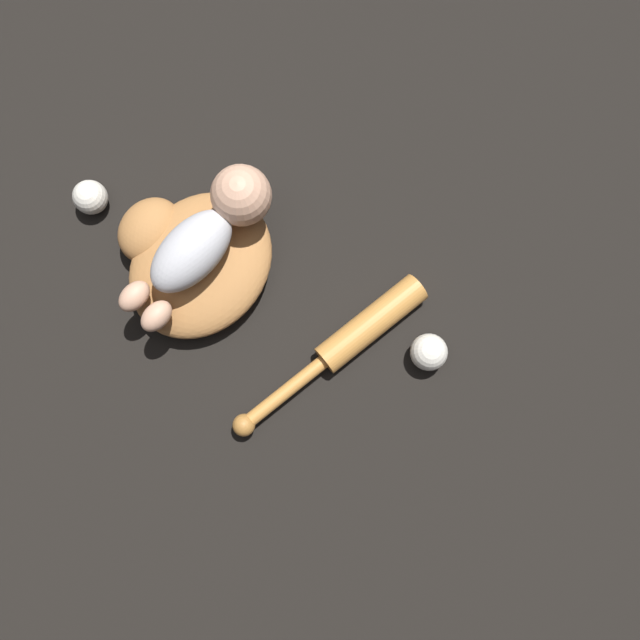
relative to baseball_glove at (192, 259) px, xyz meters
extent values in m
plane|color=black|center=(-0.06, -0.04, -0.04)|extent=(6.00, 6.00, 0.00)
ellipsoid|color=#A8703D|center=(-0.01, -0.02, 0.00)|extent=(0.36, 0.32, 0.09)
ellipsoid|color=#A8703D|center=(0.03, 0.10, 0.00)|extent=(0.16, 0.15, 0.09)
ellipsoid|color=#B2B2B7|center=(-0.01, -0.02, 0.09)|extent=(0.21, 0.16, 0.09)
sphere|color=tan|center=(0.12, -0.07, 0.10)|extent=(0.11, 0.11, 0.11)
ellipsoid|color=tan|center=(-0.11, 0.05, 0.07)|extent=(0.08, 0.06, 0.04)
ellipsoid|color=tan|center=(-0.13, 0.00, 0.07)|extent=(0.08, 0.06, 0.04)
cylinder|color=#C6843D|center=(0.00, -0.36, -0.01)|extent=(0.23, 0.17, 0.06)
cylinder|color=#C6843D|center=(-0.18, -0.25, -0.01)|extent=(0.18, 0.12, 0.03)
sphere|color=#A97034|center=(-0.26, -0.20, -0.01)|extent=(0.04, 0.04, 0.04)
sphere|color=silver|center=(-0.02, -0.48, -0.01)|extent=(0.07, 0.07, 0.07)
sphere|color=silver|center=(0.05, 0.24, -0.01)|extent=(0.07, 0.07, 0.07)
camera|label=1|loc=(-0.23, -0.34, 1.15)|focal=35.00mm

